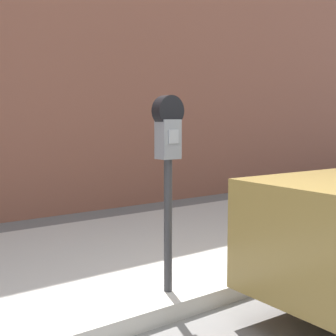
{
  "coord_description": "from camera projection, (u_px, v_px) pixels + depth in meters",
  "views": [
    {
      "loc": [
        -2.16,
        -1.65,
        1.4
      ],
      "look_at": [
        -0.11,
        1.03,
        1.05
      ],
      "focal_mm": 50.0,
      "sensor_mm": 36.0,
      "label": 1
    }
  ],
  "objects": [
    {
      "name": "sidewalk",
      "position": [
        103.0,
        259.0,
        4.48
      ],
      "size": [
        24.0,
        2.8,
        0.13
      ],
      "color": "#BCB7AD",
      "rests_on": "ground_plane"
    },
    {
      "name": "parking_meter",
      "position": [
        168.0,
        153.0,
        3.38
      ],
      "size": [
        0.22,
        0.13,
        1.45
      ],
      "color": "#2D2D30",
      "rests_on": "sidewalk"
    }
  ]
}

